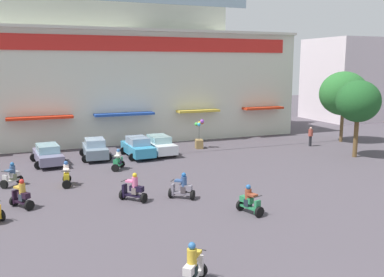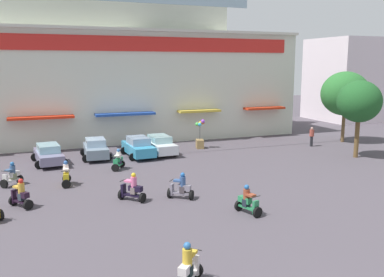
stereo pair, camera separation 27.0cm
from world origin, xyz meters
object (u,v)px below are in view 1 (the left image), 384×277
Objects in this scene: parked_car_3 at (159,145)px; pedestrian_1 at (311,135)px; scooter_rider_5 at (182,188)px; scooter_rider_6 at (193,268)px; parked_car_2 at (138,147)px; scooter_rider_0 at (12,176)px; scooter_rider_3 at (118,161)px; scooter_rider_2 at (249,202)px; scooter_rider_9 at (67,176)px; plaza_tree_1 at (344,94)px; scooter_rider_8 at (133,189)px; plaza_tree_3 at (358,102)px; balloon_vendor_cart at (199,137)px; scooter_rider_1 at (21,196)px; parked_car_0 at (48,154)px; parked_car_1 at (95,149)px.

pedestrian_1 reaches higher than parked_car_3.
scooter_rider_6 is (-2.84, -8.71, 0.05)m from scooter_rider_5.
parked_car_2 reaches higher than scooter_rider_5.
scooter_rider_5 reaches higher than scooter_rider_0.
parked_car_3 is 3.09× the size of scooter_rider_3.
pedestrian_1 is (13.53, 13.18, 0.37)m from scooter_rider_2.
scooter_rider_3 is 4.60m from scooter_rider_9.
plaza_tree_1 is at bearing 38.39° from scooter_rider_2.
scooter_rider_8 reaches higher than parked_car_3.
plaza_tree_3 reaches higher than scooter_rider_9.
balloon_vendor_cart is at bearing 66.94° from scooter_rider_6.
scooter_rider_2 is at bearing -25.56° from scooter_rider_1.
plaza_tree_1 reaches higher than parked_car_3.
scooter_rider_1 reaches higher than parked_car_0.
scooter_rider_5 is (6.29, -11.12, -0.14)m from parked_car_0.
parked_car_1 is 18.68m from pedestrian_1.
scooter_rider_0 is at bearing -135.74° from parked_car_1.
scooter_rider_2 reaches higher than scooter_rider_0.
scooter_rider_1 is at bearing 154.44° from scooter_rider_2.
parked_car_0 is at bearing 178.78° from plaza_tree_1.
parked_car_2 is at bearing 97.23° from scooter_rider_2.
scooter_rider_9 is at bearing 101.34° from scooter_rider_6.
scooter_rider_6 is (5.22, -10.26, 0.01)m from scooter_rider_1.
plaza_tree_1 is 4.57× the size of scooter_rider_0.
scooter_rider_3 is at bearing 13.29° from scooter_rider_0.
scooter_rider_1 is 0.61× the size of balloon_vendor_cart.
parked_car_0 is at bearing -170.55° from parked_car_1.
scooter_rider_2 is 18.89m from pedestrian_1.
parked_car_1 is at bearing 108.54° from scooter_rider_2.
balloon_vendor_cart is (14.83, 6.53, 0.39)m from scooter_rider_0.
pedestrian_1 is at bearing 12.97° from scooter_rider_9.
scooter_rider_5 is (2.81, -11.70, -0.18)m from parked_car_1.
balloon_vendor_cart is at bearing 23.76° from scooter_rider_0.
parked_car_0 is 3.02× the size of scooter_rider_2.
scooter_rider_3 is (6.74, 1.59, 0.01)m from scooter_rider_0.
scooter_rider_5 reaches higher than scooter_rider_3.
scooter_rider_0 is (-5.80, -5.65, -0.19)m from parked_car_1.
plaza_tree_3 is 1.33× the size of parked_car_3.
parked_car_0 is (-26.12, 0.55, -3.78)m from plaza_tree_1.
pedestrian_1 is 9.94m from balloon_vendor_cart.
scooter_rider_1 is (-8.46, -9.56, -0.15)m from parked_car_2.
parked_car_1 is at bearing 169.68° from parked_car_2.
plaza_tree_1 is 2.58× the size of balloon_vendor_cart.
scooter_rider_1 reaches higher than scooter_rider_9.
plaza_tree_3 is 20.57m from parked_car_1.
scooter_rider_5 is (8.06, -1.55, -0.05)m from scooter_rider_1.
scooter_rider_1 is at bearing -172.30° from plaza_tree_3.
plaza_tree_3 is 2.36× the size of balloon_vendor_cart.
parked_car_1 reaches higher than scooter_rider_1.
parked_car_3 is 2.93× the size of scooter_rider_1.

